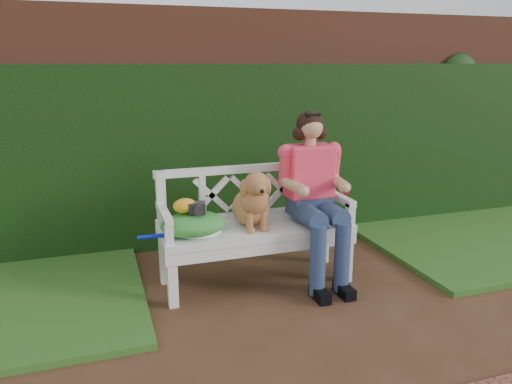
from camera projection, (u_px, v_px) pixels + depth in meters
name	position (u px, v px, depth m)	size (l,w,h in m)	color
ground	(314.00, 315.00, 3.50)	(60.00, 60.00, 0.00)	#3C2513
brick_wall	(237.00, 126.00, 4.96)	(10.00, 0.30, 2.20)	brown
ivy_hedge	(244.00, 155.00, 4.82)	(10.00, 0.18, 1.70)	#183910
grass_right	(493.00, 235.00, 5.05)	(2.60, 2.00, 0.05)	#2D5E22
garden_bench	(256.00, 254.00, 3.97)	(1.58, 0.60, 0.48)	white
seated_woman	(311.00, 200.00, 3.98)	(0.55, 0.74, 1.31)	#DC515C
dog	(252.00, 198.00, 3.82)	(0.31, 0.42, 0.46)	#AA663F
tennis_racket	(194.00, 232.00, 3.71)	(0.64, 0.27, 0.03)	white
green_bag	(193.00, 224.00, 3.68)	(0.48, 0.37, 0.16)	#1D821D
camera_item	(197.00, 208.00, 3.65)	(0.12, 0.09, 0.08)	black
baseball_glove	(185.00, 206.00, 3.65)	(0.17, 0.13, 0.11)	orange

